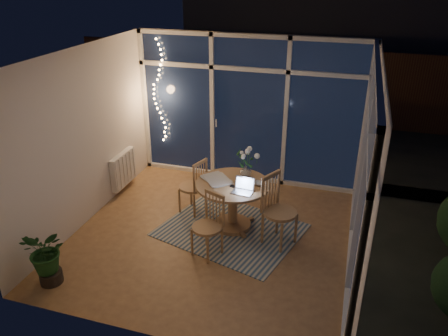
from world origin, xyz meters
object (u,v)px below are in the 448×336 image
at_px(laptop, 242,186).
at_px(potted_plant, 47,257).
at_px(chair_right, 280,211).
at_px(dining_table, 233,206).
at_px(chair_left, 192,185).
at_px(flower_vase, 246,171).
at_px(chair_front, 207,226).

xyz_separation_m(laptop, potted_plant, (-2.02, -1.64, -0.46)).
bearing_deg(chair_right, potted_plant, 150.46).
distance_m(dining_table, chair_left, 0.78).
bearing_deg(flower_vase, dining_table, -117.55).
xyz_separation_m(dining_table, potted_plant, (-1.82, -1.87, 0.01)).
bearing_deg(laptop, dining_table, 136.14).
xyz_separation_m(chair_right, chair_front, (-0.88, -0.55, -0.07)).
height_order(chair_right, chair_front, chair_right).
bearing_deg(chair_left, chair_front, 47.51).
relative_size(chair_right, flower_vase, 5.03).
distance_m(chair_left, chair_right, 1.55).
relative_size(chair_right, chair_front, 1.15).
relative_size(chair_left, flower_vase, 4.47).
bearing_deg(dining_table, potted_plant, -134.15).
distance_m(chair_left, potted_plant, 2.39).
distance_m(dining_table, laptop, 0.56).
bearing_deg(chair_front, laptop, 80.72).
xyz_separation_m(dining_table, flower_vase, (0.13, 0.24, 0.48)).
bearing_deg(dining_table, chair_left, 161.25).
bearing_deg(chair_front, flower_vase, 98.54).
height_order(chair_right, potted_plant, chair_right).
bearing_deg(potted_plant, chair_front, 33.50).
distance_m(laptop, potted_plant, 2.65).
distance_m(chair_right, laptop, 0.63).
relative_size(dining_table, chair_left, 1.16).
xyz_separation_m(chair_left, chair_front, (0.59, -1.01, -0.01)).
distance_m(chair_front, potted_plant, 2.01).
bearing_deg(chair_left, dining_table, 88.42).
xyz_separation_m(dining_table, chair_front, (-0.14, -0.76, 0.09)).
xyz_separation_m(flower_vase, potted_plant, (-1.95, -2.12, -0.47)).
xyz_separation_m(laptop, flower_vase, (-0.07, 0.47, 0.00)).
height_order(flower_vase, potted_plant, flower_vase).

